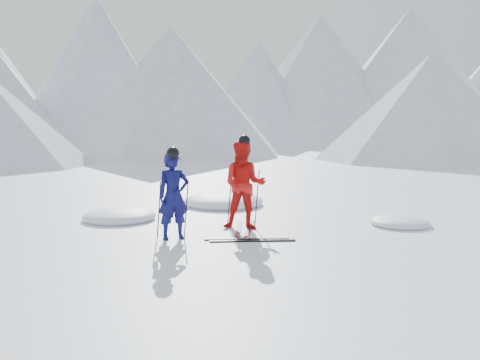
{
  "coord_description": "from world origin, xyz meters",
  "views": [
    {
      "loc": [
        -2.71,
        -10.34,
        2.34
      ],
      "look_at": [
        -1.65,
        0.5,
        1.1
      ],
      "focal_mm": 38.0,
      "sensor_mm": 36.0,
      "label": 1
    }
  ],
  "objects": [
    {
      "name": "mountain_range",
      "position": [
        5.71,
        35.31,
        6.72
      ],
      "size": [
        106.15,
        62.94,
        15.53
      ],
      "color": "#B2BCD1",
      "rests_on": "ground"
    },
    {
      "name": "skier_blue",
      "position": [
        -3.06,
        -0.22,
        0.87
      ],
      "size": [
        0.74,
        0.6,
        1.75
      ],
      "primitive_type": "imported",
      "rotation": [
        0.0,
        0.0,
        0.33
      ],
      "color": "#0B0C46",
      "rests_on": "ground"
    },
    {
      "name": "ski_worn_left",
      "position": [
        -1.67,
        0.6,
        0.01
      ],
      "size": [
        0.32,
        1.7,
        0.03
      ],
      "primitive_type": "cube",
      "rotation": [
        0.0,
        0.0,
        -0.14
      ],
      "color": "black",
      "rests_on": "ground"
    },
    {
      "name": "ski_loose_b",
      "position": [
        -1.51,
        -0.6,
        0.01
      ],
      "size": [
        1.7,
        0.16,
        0.03
      ],
      "primitive_type": "cube",
      "rotation": [
        0.0,
        0.0,
        1.53
      ],
      "color": "black",
      "rests_on": "ground"
    },
    {
      "name": "ski_worn_right",
      "position": [
        -1.43,
        0.6,
        0.01
      ],
      "size": [
        0.44,
        1.68,
        0.03
      ],
      "primitive_type": "cube",
      "rotation": [
        0.0,
        0.0,
        -0.21
      ],
      "color": "black",
      "rests_on": "ground"
    },
    {
      "name": "pole_blue_right",
      "position": [
        -2.81,
        0.03,
        0.58
      ],
      "size": [
        0.12,
        0.07,
        1.16
      ],
      "primitive_type": "cylinder",
      "rotation": [
        -0.04,
        0.08,
        0.0
      ],
      "color": "black",
      "rests_on": "ground"
    },
    {
      "name": "skier_red",
      "position": [
        -1.55,
        0.6,
        0.98
      ],
      "size": [
        1.06,
        0.89,
        1.96
      ],
      "primitive_type": "imported",
      "rotation": [
        0.0,
        0.0,
        -0.17
      ],
      "color": "red",
      "rests_on": "ground"
    },
    {
      "name": "ski_loose_a",
      "position": [
        -1.61,
        -0.45,
        0.01
      ],
      "size": [
        1.7,
        0.22,
        0.03
      ],
      "primitive_type": "cube",
      "rotation": [
        0.0,
        0.0,
        1.49
      ],
      "color": "black",
      "rests_on": "ground"
    },
    {
      "name": "pole_blue_left",
      "position": [
        -3.36,
        -0.07,
        0.58
      ],
      "size": [
        0.12,
        0.08,
        1.16
      ],
      "primitive_type": "cylinder",
      "rotation": [
        0.05,
        0.08,
        0.0
      ],
      "color": "black",
      "rests_on": "ground"
    },
    {
      "name": "pole_red_left",
      "position": [
        -1.85,
        0.85,
        0.65
      ],
      "size": [
        0.13,
        0.1,
        1.3
      ],
      "primitive_type": "cylinder",
      "rotation": [
        0.06,
        0.08,
        0.0
      ],
      "color": "black",
      "rests_on": "ground"
    },
    {
      "name": "snow_lumps",
      "position": [
        -2.05,
        2.93,
        0.0
      ],
      "size": [
        8.04,
        5.02,
        0.49
      ],
      "color": "white",
      "rests_on": "ground"
    },
    {
      "name": "ground",
      "position": [
        0.0,
        0.0,
        0.0
      ],
      "size": [
        160.0,
        160.0,
        0.0
      ],
      "primitive_type": "plane",
      "color": "white",
      "rests_on": "ground"
    },
    {
      "name": "pole_red_right",
      "position": [
        -1.25,
        0.75,
        0.65
      ],
      "size": [
        0.13,
        0.09,
        1.3
      ],
      "primitive_type": "cylinder",
      "rotation": [
        -0.05,
        0.08,
        0.0
      ],
      "color": "black",
      "rests_on": "ground"
    }
  ]
}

